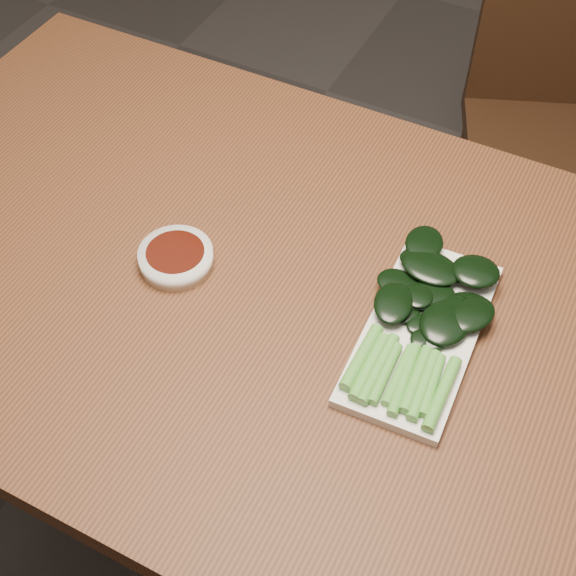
{
  "coord_description": "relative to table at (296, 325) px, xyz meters",
  "views": [
    {
      "loc": [
        0.3,
        -0.6,
        1.58
      ],
      "look_at": [
        -0.01,
        -0.01,
        0.76
      ],
      "focal_mm": 50.0,
      "sensor_mm": 36.0,
      "label": 1
    }
  ],
  "objects": [
    {
      "name": "ground",
      "position": [
        0.0,
        0.0,
        -0.68
      ],
      "size": [
        6.0,
        6.0,
        0.0
      ],
      "primitive_type": "plane",
      "color": "#2F2D2D",
      "rests_on": "ground"
    },
    {
      "name": "chair_far",
      "position": [
        0.21,
        0.88,
        -0.19
      ],
      "size": [
        0.55,
        0.55,
        0.89
      ],
      "rotation": [
        0.0,
        0.0,
        0.38
      ],
      "color": "black",
      "rests_on": "ground"
    },
    {
      "name": "serving_plate",
      "position": [
        0.17,
        0.01,
        0.08
      ],
      "size": [
        0.15,
        0.29,
        0.01
      ],
      "rotation": [
        0.0,
        0.0,
        0.05
      ],
      "color": "silver",
      "rests_on": "table"
    },
    {
      "name": "table",
      "position": [
        0.0,
        0.0,
        0.0
      ],
      "size": [
        1.4,
        0.8,
        0.75
      ],
      "color": "#4C2915",
      "rests_on": "ground"
    },
    {
      "name": "gai_lan",
      "position": [
        0.17,
        0.03,
        0.1
      ],
      "size": [
        0.17,
        0.3,
        0.02
      ],
      "color": "#509D36",
      "rests_on": "serving_plate"
    },
    {
      "name": "sauce_bowl",
      "position": [
        -0.17,
        -0.03,
        0.08
      ],
      "size": [
        0.1,
        0.1,
        0.03
      ],
      "color": "silver",
      "rests_on": "table"
    }
  ]
}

